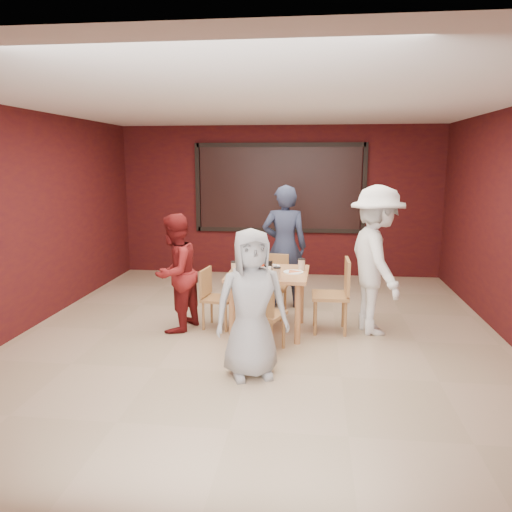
# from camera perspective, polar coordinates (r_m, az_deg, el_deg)

# --- Properties ---
(floor) EXTENTS (7.00, 7.00, 0.00)m
(floor) POSITION_cam_1_polar(r_m,az_deg,el_deg) (6.33, 0.37, -9.06)
(floor) COLOR tan
(floor) RESTS_ON ground
(window_blinds) EXTENTS (3.00, 0.02, 1.50)m
(window_blinds) POSITION_cam_1_polar(r_m,az_deg,el_deg) (9.40, 2.70, 7.76)
(window_blinds) COLOR black
(dining_table) EXTENTS (1.01, 1.01, 0.93)m
(dining_table) POSITION_cam_1_polar(r_m,az_deg,el_deg) (6.29, 1.43, -2.67)
(dining_table) COLOR tan
(dining_table) RESTS_ON floor
(chair_front) EXTENTS (0.54, 0.54, 0.88)m
(chair_front) POSITION_cam_1_polar(r_m,az_deg,el_deg) (5.63, 0.58, -6.31)
(chair_front) COLOR #AD6943
(chair_front) RESTS_ON floor
(chair_back) EXTENTS (0.46, 0.46, 0.86)m
(chair_back) POSITION_cam_1_polar(r_m,az_deg,el_deg) (7.00, 1.88, -2.93)
(chair_back) COLOR #AD6943
(chair_back) RESTS_ON floor
(chair_left) EXTENTS (0.43, 0.43, 0.78)m
(chair_left) POSITION_cam_1_polar(r_m,az_deg,el_deg) (6.54, -4.90, -4.39)
(chair_left) COLOR #AD6943
(chair_left) RESTS_ON floor
(chair_right) EXTENTS (0.46, 0.46, 0.95)m
(chair_right) POSITION_cam_1_polar(r_m,az_deg,el_deg) (6.41, 9.21, -3.95)
(chair_right) COLOR #AD6943
(chair_right) RESTS_ON floor
(diner_front) EXTENTS (0.86, 0.70, 1.51)m
(diner_front) POSITION_cam_1_polar(r_m,az_deg,el_deg) (4.98, -0.52, -5.48)
(diner_front) COLOR #A6A6A6
(diner_front) RESTS_ON floor
(diner_back) EXTENTS (0.68, 0.47, 1.81)m
(diner_back) POSITION_cam_1_polar(r_m,az_deg,el_deg) (7.36, 3.27, 1.07)
(diner_back) COLOR #29304A
(diner_back) RESTS_ON floor
(diner_left) EXTENTS (0.76, 0.86, 1.51)m
(diner_left) POSITION_cam_1_polar(r_m,az_deg,el_deg) (6.42, -9.25, -1.93)
(diner_left) COLOR maroon
(diner_left) RESTS_ON floor
(diner_right) EXTENTS (0.95, 1.33, 1.87)m
(diner_right) POSITION_cam_1_polar(r_m,az_deg,el_deg) (6.39, 13.56, -0.50)
(diner_right) COLOR white
(diner_right) RESTS_ON floor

